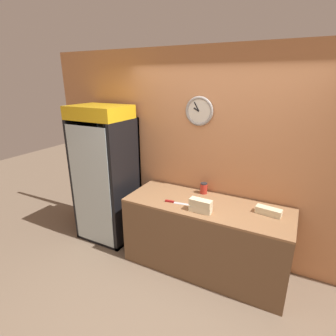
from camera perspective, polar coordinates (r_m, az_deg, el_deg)
name	(u,v)px	position (r m, az deg, el deg)	size (l,w,h in m)	color
ground_plane	(172,320)	(3.07, 0.90, -30.12)	(14.00, 14.00, 0.00)	#7A6651
wall_back	(219,158)	(3.41, 11.11, 2.07)	(5.20, 0.09, 2.70)	tan
prep_counter	(205,236)	(3.43, 8.07, -14.45)	(1.98, 0.74, 0.89)	brown
beverage_cooler	(108,168)	(3.93, -13.00, 0.07)	(0.78, 0.67, 1.98)	black
sandwich_stack_bottom	(200,209)	(3.01, 7.01, -8.77)	(0.25, 0.10, 0.07)	beige
sandwich_stack_middle	(200,203)	(2.97, 7.07, -7.49)	(0.25, 0.11, 0.07)	beige
sandwich_flat_left	(269,211)	(3.13, 21.05, -8.76)	(0.29, 0.14, 0.08)	beige
chefs_knife	(175,202)	(3.19, 1.52, -7.48)	(0.35, 0.09, 0.02)	silver
condiment_jar	(204,188)	(3.46, 7.77, -4.37)	(0.09, 0.09, 0.14)	#B72D23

